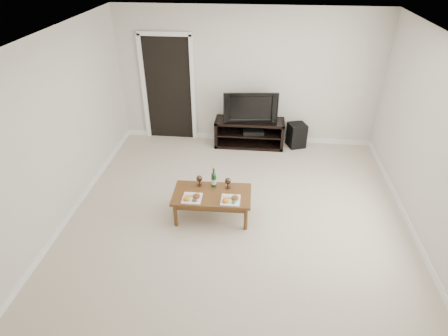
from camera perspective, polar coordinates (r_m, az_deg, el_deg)
floor at (r=5.52m, az=1.86°, el=-8.76°), size 5.50×5.50×0.00m
back_wall at (r=7.33m, az=3.66°, el=13.53°), size 5.00×0.04×2.60m
ceiling at (r=4.31m, az=2.49°, el=18.79°), size 5.00×5.50×0.04m
doorway at (r=7.60m, az=-8.43°, el=11.73°), size 0.90×0.02×2.05m
media_console at (r=7.46m, az=3.87°, el=5.35°), size 1.35×0.45×0.55m
television at (r=7.23m, az=4.04°, el=9.41°), size 1.04×0.24×0.59m
av_receiver at (r=7.43m, az=4.48°, el=5.63°), size 0.43×0.34×0.08m
subwoofer at (r=7.58m, az=11.00°, el=4.95°), size 0.41×0.41×0.48m
coffee_table at (r=5.55m, az=-1.81°, el=-5.68°), size 1.14×0.64×0.42m
plate_left at (r=5.32m, az=-4.91°, el=-4.41°), size 0.27×0.27×0.07m
plate_right at (r=5.27m, az=1.00°, el=-4.71°), size 0.27×0.27×0.07m
wine_bottle at (r=5.49m, az=-1.57°, el=-1.28°), size 0.07×0.07×0.35m
goblet_left at (r=5.57m, az=-3.78°, el=-1.92°), size 0.09×0.09×0.17m
goblet_right at (r=5.50m, az=0.60°, el=-2.31°), size 0.09×0.09×0.17m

